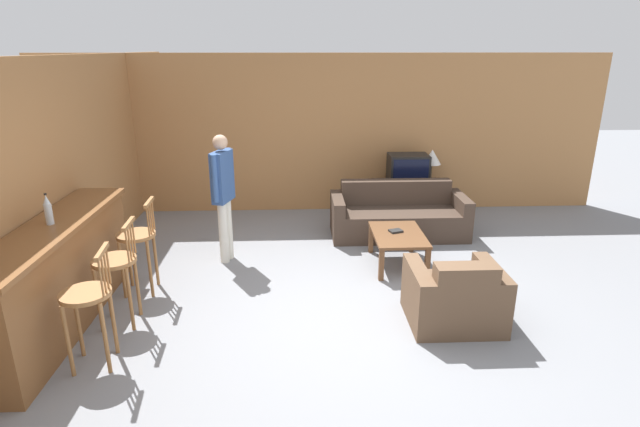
# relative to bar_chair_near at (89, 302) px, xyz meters

# --- Properties ---
(ground_plane) EXTENTS (24.00, 24.00, 0.00)m
(ground_plane) POSITION_rel_bar_chair_near_xyz_m (2.23, 0.68, -0.61)
(ground_plane) COLOR gray
(wall_back) EXTENTS (9.40, 0.08, 2.60)m
(wall_back) POSITION_rel_bar_chair_near_xyz_m (2.23, 4.42, 0.69)
(wall_back) COLOR #B27A47
(wall_back) RESTS_ON ground_plane
(wall_left) EXTENTS (0.08, 8.74, 2.60)m
(wall_left) POSITION_rel_bar_chair_near_xyz_m (-0.90, 2.05, 0.69)
(wall_left) COLOR #B27A47
(wall_left) RESTS_ON ground_plane
(bar_counter) EXTENTS (0.55, 2.66, 1.07)m
(bar_counter) POSITION_rel_bar_chair_near_xyz_m (-0.57, 0.69, -0.07)
(bar_counter) COLOR brown
(bar_counter) RESTS_ON ground_plane
(bar_chair_near) EXTENTS (0.47, 0.47, 1.09)m
(bar_chair_near) POSITION_rel_bar_chair_near_xyz_m (0.00, 0.00, 0.00)
(bar_chair_near) COLOR #996638
(bar_chair_near) RESTS_ON ground_plane
(bar_chair_mid) EXTENTS (0.45, 0.45, 1.09)m
(bar_chair_mid) POSITION_rel_bar_chair_near_xyz_m (0.00, 0.70, 0.00)
(bar_chair_mid) COLOR #996638
(bar_chair_mid) RESTS_ON ground_plane
(bar_chair_far) EXTENTS (0.45, 0.45, 1.09)m
(bar_chair_far) POSITION_rel_bar_chair_near_xyz_m (0.00, 1.40, 0.00)
(bar_chair_far) COLOR #996638
(bar_chair_far) RESTS_ON ground_plane
(couch_far) EXTENTS (1.98, 0.84, 0.77)m
(couch_far) POSITION_rel_bar_chair_near_xyz_m (3.28, 3.11, -0.33)
(couch_far) COLOR #423328
(couch_far) RESTS_ON ground_plane
(armchair_near) EXTENTS (0.91, 0.80, 0.75)m
(armchair_near) POSITION_rel_bar_chair_near_xyz_m (3.36, 0.55, -0.33)
(armchair_near) COLOR brown
(armchair_near) RESTS_ON ground_plane
(coffee_table) EXTENTS (0.64, 0.95, 0.43)m
(coffee_table) POSITION_rel_bar_chair_near_xyz_m (3.06, 1.99, -0.24)
(coffee_table) COLOR brown
(coffee_table) RESTS_ON ground_plane
(tv_unit) EXTENTS (1.11, 0.53, 0.58)m
(tv_unit) POSITION_rel_bar_chair_near_xyz_m (3.60, 4.00, -0.32)
(tv_unit) COLOR #513823
(tv_unit) RESTS_ON ground_plane
(tv) EXTENTS (0.64, 0.46, 0.45)m
(tv) POSITION_rel_bar_chair_near_xyz_m (3.60, 4.00, 0.19)
(tv) COLOR black
(tv) RESTS_ON tv_unit
(bottle) EXTENTS (0.07, 0.07, 0.31)m
(bottle) POSITION_rel_bar_chair_near_xyz_m (-0.58, 0.73, 0.60)
(bottle) COLOR silver
(bottle) RESTS_ON bar_counter
(book_on_table) EXTENTS (0.19, 0.17, 0.02)m
(book_on_table) POSITION_rel_bar_chair_near_xyz_m (3.04, 2.05, -0.16)
(book_on_table) COLOR black
(book_on_table) RESTS_ON coffee_table
(table_lamp) EXTENTS (0.29, 0.29, 0.53)m
(table_lamp) POSITION_rel_bar_chair_near_xyz_m (3.98, 4.00, 0.36)
(table_lamp) COLOR brown
(table_lamp) RESTS_ON tv_unit
(person_by_window) EXTENTS (0.26, 0.48, 1.66)m
(person_by_window) POSITION_rel_bar_chair_near_xyz_m (0.85, 2.25, 0.34)
(person_by_window) COLOR silver
(person_by_window) RESTS_ON ground_plane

